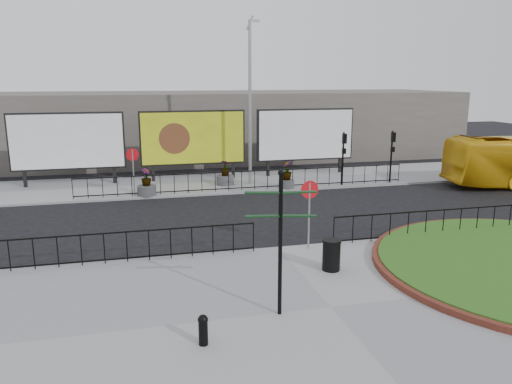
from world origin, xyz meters
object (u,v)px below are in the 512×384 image
object	(u,v)px
billboard_mid	(193,138)
lamp_post	(250,101)
litter_bin	(331,255)
planter_a	(147,186)
planter_b	(225,177)
planter_c	(286,177)
bollard	(203,328)
fingerpost_sign	(280,229)

from	to	relation	value
billboard_mid	lamp_post	xyz separation A→B (m)	(3.01, -1.97, 2.23)
litter_bin	planter_a	xyz separation A→B (m)	(-5.39, 11.93, -0.02)
billboard_mid	planter_a	world-z (taller)	billboard_mid
planter_b	planter_c	distance (m)	3.54
bollard	lamp_post	bearing A→B (deg)	73.49
fingerpost_sign	planter_a	bearing A→B (deg)	116.39
bollard	planter_b	world-z (taller)	planter_b
billboard_mid	planter_b	xyz separation A→B (m)	(1.54, -1.97, -2.01)
fingerpost_sign	bollard	size ratio (longest dim) A/B	5.16
bollard	planter_c	xyz separation A→B (m)	(6.75, 15.50, 0.21)
planter_b	planter_c	xyz separation A→B (m)	(3.15, -1.60, 0.14)
billboard_mid	planter_a	xyz separation A→B (m)	(-2.88, -3.57, -1.99)
litter_bin	planter_c	xyz separation A→B (m)	(2.19, 11.93, 0.11)
planter_c	lamp_post	bearing A→B (deg)	136.48
billboard_mid	fingerpost_sign	xyz separation A→B (m)	(0.07, -18.01, -0.19)
planter_b	planter_a	bearing A→B (deg)	-160.09
bollard	litter_bin	size ratio (longest dim) A/B	0.73
billboard_mid	planter_c	distance (m)	6.19
planter_c	litter_bin	bearing A→B (deg)	-100.38
bollard	litter_bin	distance (m)	5.80
fingerpost_sign	planter_c	size ratio (longest dim) A/B	2.54
fingerpost_sign	litter_bin	bearing A→B (deg)	60.69
lamp_post	bollard	size ratio (longest dim) A/B	12.53
billboard_mid	bollard	world-z (taller)	billboard_mid
bollard	planter_b	distance (m)	17.47
lamp_post	planter_b	size ratio (longest dim) A/B	6.55
litter_bin	bollard	bearing A→B (deg)	-141.98
planter_c	fingerpost_sign	bearing A→B (deg)	-107.77
billboard_mid	planter_b	distance (m)	3.21
lamp_post	bollard	bearing A→B (deg)	-106.51
bollard	planter_c	world-z (taller)	planter_c
planter_b	fingerpost_sign	bearing A→B (deg)	-95.25
bollard	planter_a	size ratio (longest dim) A/B	0.52
billboard_mid	litter_bin	bearing A→B (deg)	-80.81
litter_bin	planter_b	size ratio (longest dim) A/B	0.71
planter_a	planter_c	xyz separation A→B (m)	(7.57, 0.00, 0.13)
bollard	planter_c	bearing A→B (deg)	66.46
lamp_post	planter_b	bearing A→B (deg)	180.00
bollard	planter_c	distance (m)	16.90
litter_bin	planter_a	size ratio (longest dim) A/B	0.71
lamp_post	billboard_mid	bearing A→B (deg)	146.75
planter_a	planter_c	world-z (taller)	planter_c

